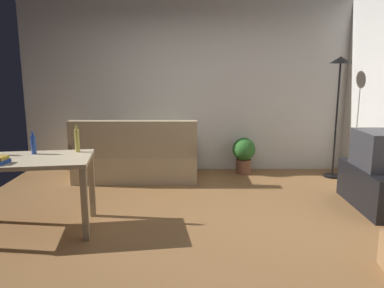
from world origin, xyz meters
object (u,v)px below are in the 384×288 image
potted_plant (243,153)px  bottle_squat (76,140)px  torchiere_lamp (338,84)px  desk (28,169)px  couch (136,159)px  tv (377,150)px  bottle_blue (33,145)px  tv_stand (373,188)px

potted_plant → bottle_squat: size_ratio=2.01×
torchiere_lamp → desk: size_ratio=1.40×
couch → tv: 3.24m
couch → bottle_blue: 1.94m
torchiere_lamp → potted_plant: torchiere_lamp is taller
torchiere_lamp → couch: bearing=-178.1°
potted_plant → bottle_blue: 3.20m
tv → bottle_squat: (-3.38, -0.37, 0.19)m
couch → tv_stand: couch is taller
torchiere_lamp → bottle_blue: (-3.80, -1.77, -0.55)m
tv → potted_plant: bearing=41.7°
desk → bottle_blue: bearing=86.6°
couch → desk: size_ratio=1.39×
tv → torchiere_lamp: (-0.00, 1.30, 0.71)m
bottle_blue → tv_stand: bearing=7.1°
desk → potted_plant: desk is taller
tv_stand → potted_plant: potted_plant is taller
couch → torchiere_lamp: (2.99, 0.10, 1.11)m
bottle_squat → desk: bearing=-144.7°
desk → bottle_blue: (-0.02, 0.19, 0.21)m
torchiere_lamp → bottle_blue: 4.22m
tv → couch: bearing=68.2°
tv → potted_plant: tv is taller
desk → bottle_blue: size_ratio=5.62×
couch → potted_plant: couch is taller
bottle_blue → bottle_squat: bearing=13.1°
tv_stand → desk: 3.86m
couch → tv: (2.99, -1.20, 0.39)m
torchiere_lamp → potted_plant: bearing=171.0°
tv_stand → desk: size_ratio=0.85×
torchiere_lamp → tv_stand: bearing=-90.0°
torchiere_lamp → bottle_squat: (-3.37, -1.67, -0.53)m
potted_plant → desk: bearing=-138.3°
tv_stand → torchiere_lamp: 1.75m
couch → tv: bearing=158.2°
desk → bottle_squat: size_ratio=4.56×
couch → tv_stand: bearing=158.2°
potted_plant → tv_stand: bearing=-48.4°
tv_stand → bottle_squat: 3.45m
couch → bottle_squat: (-0.39, -1.57, 0.58)m
tv_stand → bottle_blue: bearing=97.1°
couch → tv: size_ratio=3.00×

